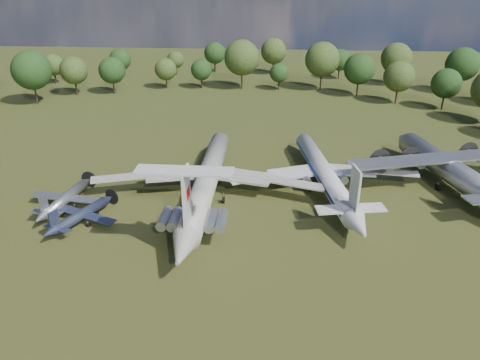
# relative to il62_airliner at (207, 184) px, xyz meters

# --- Properties ---
(ground) EXTENTS (300.00, 300.00, 0.00)m
(ground) POSITION_rel_il62_airliner_xyz_m (-0.63, -1.39, -2.54)
(ground) COLOR #2B4316
(ground) RESTS_ON ground
(il62_airliner) EXTENTS (40.28, 52.15, 5.08)m
(il62_airliner) POSITION_rel_il62_airliner_xyz_m (0.00, 0.00, 0.00)
(il62_airliner) COLOR beige
(il62_airliner) RESTS_ON ground
(tu104_jet) EXTENTS (40.75, 49.98, 4.50)m
(tu104_jet) POSITION_rel_il62_airliner_xyz_m (20.08, 4.90, -0.29)
(tu104_jet) COLOR silver
(tu104_jet) RESTS_ON ground
(an12_transport) EXTENTS (46.00, 48.97, 5.35)m
(an12_transport) POSITION_rel_il62_airliner_xyz_m (42.28, 7.19, 0.13)
(an12_transport) COLOR #929499
(an12_transport) RESTS_ON ground
(small_prop_west) EXTENTS (16.64, 18.82, 2.28)m
(small_prop_west) POSITION_rel_il62_airliner_xyz_m (-18.01, -10.23, -1.40)
(small_prop_west) COLOR black
(small_prop_west) RESTS_ON ground
(small_prop_northwest) EXTENTS (15.01, 18.85, 2.52)m
(small_prop_northwest) POSITION_rel_il62_airliner_xyz_m (-22.47, -5.39, -1.28)
(small_prop_northwest) COLOR gray
(small_prop_northwest) RESTS_ON ground
(person_on_il62) EXTENTS (0.68, 0.46, 1.80)m
(person_on_il62) POSITION_rel_il62_airliner_xyz_m (-0.11, -14.23, 3.44)
(person_on_il62) COLOR olive
(person_on_il62) RESTS_ON il62_airliner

